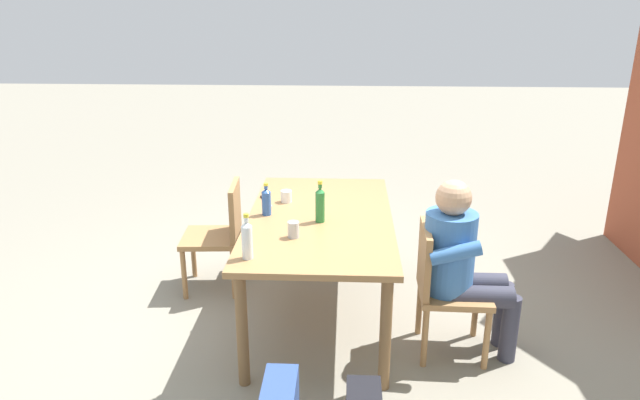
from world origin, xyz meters
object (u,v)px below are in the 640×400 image
at_px(chair_near_left, 221,231).
at_px(bottle_blue, 266,201).
at_px(bottle_clear, 247,239).
at_px(table_knife, 265,200).
at_px(dining_table, 320,228).
at_px(chair_far_right, 442,283).
at_px(cup_steel, 293,230).
at_px(person_in_white_shirt, 461,260).
at_px(bottle_green, 320,204).
at_px(cup_white, 286,196).

relative_size(chair_near_left, bottle_blue, 3.75).
relative_size(bottle_clear, table_knife, 1.22).
xyz_separation_m(dining_table, chair_near_left, (-0.41, -0.80, -0.21)).
xyz_separation_m(chair_far_right, cup_steel, (-0.02, -0.95, 0.34)).
xyz_separation_m(person_in_white_shirt, cup_steel, (-0.03, -1.06, 0.18)).
distance_m(chair_far_right, chair_near_left, 1.79).
bearing_deg(table_knife, cup_steel, 21.87).
xyz_separation_m(bottle_green, cup_white, (-0.39, -0.27, -0.08)).
relative_size(bottle_green, cup_steel, 2.79).
bearing_deg(bottle_green, chair_near_left, -122.45).
xyz_separation_m(dining_table, cup_steel, (0.38, -0.15, 0.14)).
xyz_separation_m(bottle_blue, cup_steel, (0.40, 0.22, -0.05)).
distance_m(chair_far_right, cup_steel, 1.01).
bearing_deg(chair_far_right, cup_steel, -91.39).
xyz_separation_m(person_in_white_shirt, bottle_clear, (0.30, -1.29, 0.24)).
distance_m(bottle_green, cup_white, 0.48).
xyz_separation_m(chair_near_left, person_in_white_shirt, (0.82, 1.71, 0.17)).
bearing_deg(chair_far_right, chair_near_left, -117.00).
distance_m(chair_far_right, bottle_green, 0.95).
bearing_deg(person_in_white_shirt, cup_white, -120.71).
height_order(dining_table, bottle_blue, bottle_blue).
distance_m(person_in_white_shirt, bottle_blue, 1.37).
xyz_separation_m(bottle_clear, bottle_blue, (-0.72, 0.01, -0.02)).
height_order(bottle_blue, table_knife, bottle_blue).
distance_m(bottle_clear, cup_white, 1.01).
bearing_deg(cup_steel, bottle_blue, -150.55).
bearing_deg(bottle_green, bottle_blue, -107.08).
xyz_separation_m(person_in_white_shirt, bottle_blue, (-0.42, -1.28, 0.22)).
distance_m(dining_table, cup_white, 0.41).
distance_m(chair_far_right, cup_white, 1.31).
relative_size(chair_far_right, cup_white, 9.93).
bearing_deg(bottle_blue, bottle_clear, -1.07).
bearing_deg(bottle_blue, dining_table, 87.55).
xyz_separation_m(dining_table, table_knife, (-0.30, -0.42, 0.09)).
xyz_separation_m(person_in_white_shirt, cup_white, (-0.70, -1.17, 0.17)).
distance_m(chair_far_right, bottle_clear, 1.29).
bearing_deg(chair_far_right, table_knife, -120.04).
distance_m(bottle_clear, cup_steel, 0.41).
bearing_deg(bottle_blue, table_knife, -169.95).
relative_size(chair_far_right, bottle_green, 2.99).
distance_m(cup_white, table_knife, 0.17).
bearing_deg(chair_far_right, dining_table, -116.79).
distance_m(chair_near_left, person_in_white_shirt, 1.90).
height_order(bottle_green, cup_steel, bottle_green).
bearing_deg(chair_near_left, table_knife, 74.09).
relative_size(dining_table, table_knife, 7.93).
bearing_deg(bottle_green, dining_table, -177.08).
distance_m(bottle_blue, cup_steel, 0.46).
bearing_deg(cup_white, cup_steel, 9.65).
relative_size(chair_far_right, bottle_clear, 3.14).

